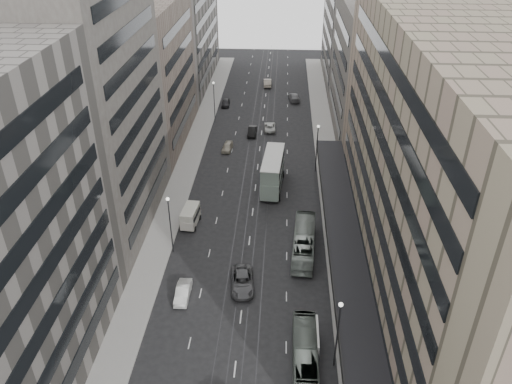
% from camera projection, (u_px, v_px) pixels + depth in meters
% --- Properties ---
extents(ground, '(220.00, 220.00, 0.00)m').
position_uv_depth(ground, '(240.00, 324.00, 53.93)').
color(ground, black).
rests_on(ground, ground).
extents(sidewalk_right, '(4.00, 125.00, 0.15)m').
position_uv_depth(sidewalk_right, '(328.00, 164.00, 85.37)').
color(sidewalk_right, gray).
rests_on(sidewalk_right, ground).
extents(sidewalk_left, '(4.00, 125.00, 0.15)m').
position_uv_depth(sidewalk_left, '(189.00, 160.00, 86.53)').
color(sidewalk_left, gray).
rests_on(sidewalk_left, ground).
extents(department_store, '(19.20, 60.00, 30.00)m').
position_uv_depth(department_store, '(449.00, 172.00, 52.02)').
color(department_store, '#786E57').
rests_on(department_store, ground).
extents(building_right_mid, '(15.00, 28.00, 24.00)m').
position_uv_depth(building_right_mid, '(380.00, 71.00, 91.16)').
color(building_right_mid, '#45413C').
rests_on(building_right_mid, ground).
extents(building_right_far, '(15.00, 32.00, 28.00)m').
position_uv_depth(building_right_far, '(361.00, 23.00, 115.77)').
color(building_right_far, slate).
rests_on(building_right_far, ground).
extents(building_left_b, '(15.00, 26.00, 34.00)m').
position_uv_depth(building_left_b, '(80.00, 107.00, 62.43)').
color(building_left_b, '#45413C').
rests_on(building_left_b, ground).
extents(building_left_c, '(15.00, 28.00, 25.00)m').
position_uv_depth(building_left_c, '(139.00, 74.00, 87.83)').
color(building_left_c, '#685C51').
rests_on(building_left_c, ground).
extents(building_left_d, '(15.00, 38.00, 28.00)m').
position_uv_depth(building_left_d, '(175.00, 23.00, 115.27)').
color(building_left_d, slate).
rests_on(building_left_d, ground).
extents(lamp_right_near, '(0.44, 0.44, 8.32)m').
position_uv_depth(lamp_right_near, '(338.00, 328.00, 46.50)').
color(lamp_right_near, '#262628').
rests_on(lamp_right_near, ground).
extents(lamp_right_far, '(0.44, 0.44, 8.32)m').
position_uv_depth(lamp_right_far, '(317.00, 143.00, 80.70)').
color(lamp_right_far, '#262628').
rests_on(lamp_right_far, ground).
extents(lamp_left_near, '(0.44, 0.44, 8.32)m').
position_uv_depth(lamp_left_near, '(170.00, 219.00, 61.96)').
color(lamp_left_near, '#262628').
rests_on(lamp_left_near, ground).
extents(lamp_left_far, '(0.44, 0.44, 8.32)m').
position_uv_depth(lamp_left_far, '(214.00, 97.00, 98.73)').
color(lamp_left_far, '#262628').
rests_on(lamp_left_far, ground).
extents(bus_near, '(2.39, 10.04, 2.79)m').
position_uv_depth(bus_near, '(305.00, 355.00, 48.55)').
color(bus_near, slate).
rests_on(bus_near, ground).
extents(bus_far, '(3.38, 11.33, 3.11)m').
position_uv_depth(bus_far, '(304.00, 242.00, 63.95)').
color(bus_far, gray).
rests_on(bus_far, ground).
extents(double_decker, '(3.71, 10.25, 5.51)m').
position_uv_depth(double_decker, '(273.00, 171.00, 77.17)').
color(double_decker, slate).
rests_on(double_decker, ground).
extents(vw_microbus, '(2.09, 4.50, 2.42)m').
position_uv_depth(vw_microbus, '(309.00, 338.00, 50.47)').
color(vw_microbus, '#5B6163').
rests_on(vw_microbus, ground).
extents(panel_van, '(2.41, 4.41, 2.68)m').
position_uv_depth(panel_van, '(190.00, 216.00, 69.25)').
color(panel_van, beige).
rests_on(panel_van, ground).
extents(sedan_1, '(1.55, 4.35, 1.43)m').
position_uv_depth(sedan_1, '(183.00, 292.00, 57.11)').
color(sedan_1, silver).
rests_on(sedan_1, ground).
extents(sedan_2, '(3.28, 5.99, 1.59)m').
position_uv_depth(sedan_2, '(242.00, 281.00, 58.58)').
color(sedan_2, '#4E4E50').
rests_on(sedan_2, ground).
extents(sedan_4, '(1.99, 4.25, 1.41)m').
position_uv_depth(sedan_4, '(227.00, 147.00, 89.80)').
color(sedan_4, gray).
rests_on(sedan_4, ground).
extents(sedan_5, '(1.65, 4.49, 1.47)m').
position_uv_depth(sedan_5, '(252.00, 131.00, 95.51)').
color(sedan_5, black).
rests_on(sedan_5, ground).
extents(sedan_6, '(2.43, 4.87, 1.32)m').
position_uv_depth(sedan_6, '(270.00, 127.00, 97.48)').
color(sedan_6, silver).
rests_on(sedan_6, ground).
extents(sedan_7, '(2.75, 5.56, 1.56)m').
position_uv_depth(sedan_7, '(294.00, 97.00, 111.28)').
color(sedan_7, '#5F5F61').
rests_on(sedan_7, ground).
extents(sedan_8, '(1.77, 4.20, 1.42)m').
position_uv_depth(sedan_8, '(226.00, 103.00, 108.53)').
color(sedan_8, black).
rests_on(sedan_8, ground).
extents(sedan_9, '(2.02, 5.19, 1.69)m').
position_uv_depth(sedan_9, '(267.00, 82.00, 119.58)').
color(sedan_9, '#A59988').
rests_on(sedan_9, ground).
extents(pedestrian, '(0.86, 0.76, 1.97)m').
position_uv_depth(pedestrian, '(361.00, 378.00, 46.55)').
color(pedestrian, black).
rests_on(pedestrian, sidewalk_right).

